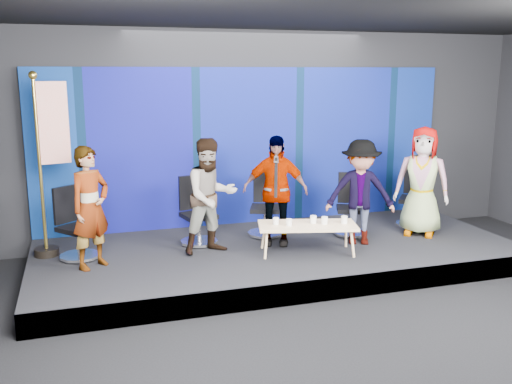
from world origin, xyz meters
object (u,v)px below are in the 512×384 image
panelist_d (360,192)px  flag_stand (49,160)px  mug_d (325,220)px  mug_e (344,220)px  mug_c (313,219)px  coffee_table (307,226)px  panelist_a (90,208)px  mug_a (276,221)px  chair_d (351,214)px  chair_a (76,235)px  chair_e (415,206)px  mug_b (289,222)px  panelist_b (211,196)px  panelist_c (275,190)px  chair_c (266,214)px  panelist_e (422,181)px  chair_b (197,222)px

panelist_d → flag_stand: size_ratio=0.62×
mug_d → mug_e: same height
mug_c → mug_e: size_ratio=1.03×
panelist_d → coffee_table: panelist_d is taller
panelist_a → mug_a: bearing=-42.6°
flag_stand → mug_d: bearing=-31.2°
chair_d → chair_a: bearing=-158.6°
chair_d → coffee_table: bearing=-123.7°
chair_e → mug_b: 2.68m
panelist_b → coffee_table: panelist_b is taller
chair_a → mug_d: bearing=-52.4°
panelist_c → mug_d: 0.88m
panelist_d → mug_c: size_ratio=14.59×
panelist_a → mug_b: panelist_a is taller
panelist_b → coffee_table: bearing=-31.2°
flag_stand → mug_b: bearing=-32.5°
flag_stand → mug_c: bearing=-30.3°
chair_c → panelist_e: (2.34, -0.70, 0.52)m
panelist_d → flag_stand: flag_stand is taller
mug_e → panelist_d: bearing=38.0°
panelist_d → coffee_table: bearing=-145.2°
mug_d → flag_stand: size_ratio=0.04×
chair_c → mug_a: (-0.16, -0.93, 0.14)m
chair_d → mug_b: chair_d is taller
panelist_b → chair_a: bearing=158.0°
panelist_c → mug_c: (0.39, -0.53, -0.34)m
chair_e → flag_stand: size_ratio=0.41×
flag_stand → chair_c: bearing=-13.9°
chair_c → panelist_d: bearing=-13.7°
chair_d → flag_stand: bearing=-161.8°
coffee_table → mug_b: mug_b is taller
panelist_a → mug_d: 3.19m
chair_d → flag_stand: size_ratio=0.38×
panelist_a → panelist_c: panelist_c is taller
chair_e → coffee_table: bearing=-121.7°
flag_stand → coffee_table: bearing=-31.2°
chair_c → flag_stand: size_ratio=0.40×
chair_b → mug_d: bearing=-44.0°
panelist_e → chair_a: bearing=-145.8°
panelist_e → mug_d: bearing=-128.6°
chair_b → chair_d: (2.41, -0.24, -0.01)m
chair_e → mug_c: 2.31m
mug_c → chair_e: bearing=19.9°
coffee_table → mug_e: bearing=-12.4°
coffee_table → mug_a: mug_a is taller
panelist_a → chair_c: 2.79m
panelist_b → chair_c: panelist_b is taller
chair_b → chair_d: chair_b is taller
chair_e → mug_c: chair_e is taller
panelist_d → chair_e: (1.35, 0.61, -0.44)m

